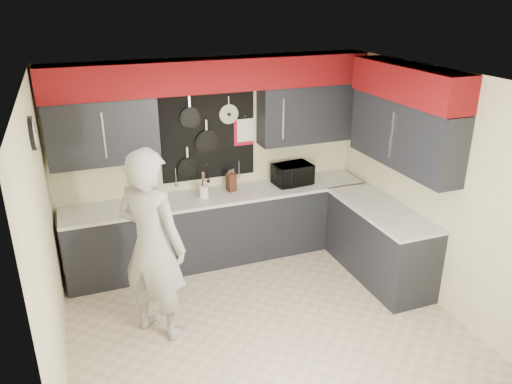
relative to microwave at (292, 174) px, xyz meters
name	(u,v)px	position (x,y,z in m)	size (l,w,h in m)	color
ground	(261,319)	(-1.01, -1.45, -1.06)	(4.00, 4.00, 0.00)	beige
back_wall_assembly	(215,107)	(-1.00, 0.15, 0.95)	(4.00, 0.36, 2.60)	#EEEAB8
right_wall_assembly	(408,125)	(0.84, -1.19, 0.89)	(0.36, 3.50, 2.60)	#EEEAB8
left_wall_assembly	(46,240)	(-3.01, -1.43, 0.28)	(0.05, 3.50, 2.60)	#EEEAB8
base_cabinets	(265,231)	(-0.52, -0.32, -0.60)	(3.95, 2.20, 0.92)	black
microwave	(292,174)	(0.00, 0.00, 0.00)	(0.50, 0.34, 0.27)	black
knife_block	(231,182)	(-0.84, 0.05, -0.02)	(0.11, 0.11, 0.24)	#341910
utensil_crock	(204,191)	(-1.23, -0.02, -0.06)	(0.11, 0.11, 0.15)	white
coffee_maker	(148,189)	(-1.91, 0.06, 0.03)	(0.19, 0.22, 0.32)	black
person	(152,246)	(-2.08, -1.25, -0.05)	(0.74, 0.48, 2.01)	#9C9C9A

